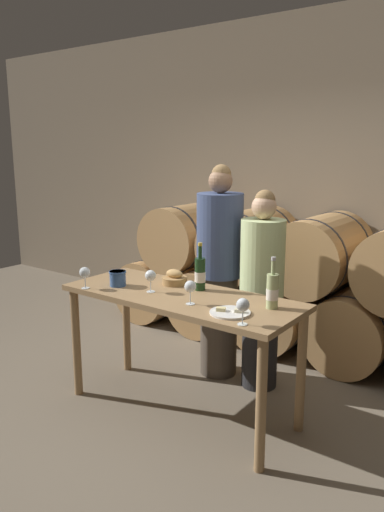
# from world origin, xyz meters

# --- Properties ---
(ground_plane) EXTENTS (10.00, 10.00, 0.00)m
(ground_plane) POSITION_xyz_m (0.00, 0.00, 0.00)
(ground_plane) COLOR #726654
(stone_wall_back) EXTENTS (10.00, 0.12, 3.20)m
(stone_wall_back) POSITION_xyz_m (0.00, 2.19, 1.60)
(stone_wall_back) COLOR #7F705B
(stone_wall_back) RESTS_ON ground_plane
(barrel_stack) EXTENTS (3.69, 0.93, 1.31)m
(barrel_stack) POSITION_xyz_m (0.00, 1.61, 0.62)
(barrel_stack) COLOR tan
(barrel_stack) RESTS_ON ground_plane
(tasting_table) EXTENTS (1.73, 0.67, 0.89)m
(tasting_table) POSITION_xyz_m (0.00, 0.00, 0.77)
(tasting_table) COLOR #99754C
(tasting_table) RESTS_ON ground_plane
(person_left) EXTENTS (0.38, 0.38, 1.77)m
(person_left) POSITION_xyz_m (-0.14, 0.70, 0.89)
(person_left) COLOR #4C4238
(person_left) RESTS_ON ground_plane
(person_right) EXTENTS (0.35, 0.35, 1.59)m
(person_right) POSITION_xyz_m (0.26, 0.70, 0.80)
(person_right) COLOR #232326
(person_right) RESTS_ON ground_plane
(wine_bottle_red) EXTENTS (0.08, 0.08, 0.35)m
(wine_bottle_red) POSITION_xyz_m (0.05, 0.17, 1.01)
(wine_bottle_red) COLOR #193819
(wine_bottle_red) RESTS_ON tasting_table
(wine_bottle_white) EXTENTS (0.08, 0.08, 0.34)m
(wine_bottle_white) POSITION_xyz_m (0.66, 0.10, 1.01)
(wine_bottle_white) COLOR #ADBC7F
(wine_bottle_white) RESTS_ON tasting_table
(blue_crock) EXTENTS (0.13, 0.13, 0.11)m
(blue_crock) POSITION_xyz_m (-0.51, -0.11, 0.96)
(blue_crock) COLOR #335693
(blue_crock) RESTS_ON tasting_table
(bread_basket) EXTENTS (0.19, 0.19, 0.11)m
(bread_basket) POSITION_xyz_m (-0.20, 0.18, 0.94)
(bread_basket) COLOR #A87F4C
(bread_basket) RESTS_ON tasting_table
(cheese_plate) EXTENTS (0.25, 0.25, 0.04)m
(cheese_plate) POSITION_xyz_m (0.50, -0.15, 0.90)
(cheese_plate) COLOR white
(cheese_plate) RESTS_ON tasting_table
(wine_glass_far_left) EXTENTS (0.08, 0.08, 0.16)m
(wine_glass_far_left) POSITION_xyz_m (-0.65, -0.30, 1.01)
(wine_glass_far_left) COLOR white
(wine_glass_far_left) RESTS_ON tasting_table
(wine_glass_left) EXTENTS (0.08, 0.08, 0.16)m
(wine_glass_left) POSITION_xyz_m (-0.20, -0.08, 1.01)
(wine_glass_left) COLOR white
(wine_glass_left) RESTS_ON tasting_table
(wine_glass_center) EXTENTS (0.08, 0.08, 0.16)m
(wine_glass_center) POSITION_xyz_m (0.19, -0.14, 1.01)
(wine_glass_center) COLOR white
(wine_glass_center) RESTS_ON tasting_table
(wine_glass_right) EXTENTS (0.08, 0.08, 0.16)m
(wine_glass_right) POSITION_xyz_m (0.66, -0.27, 1.01)
(wine_glass_right) COLOR white
(wine_glass_right) RESTS_ON tasting_table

